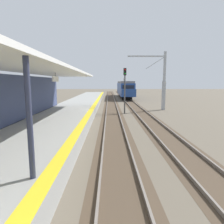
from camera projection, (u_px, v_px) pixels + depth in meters
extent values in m
cube|color=#999993|center=(62.00, 120.00, 16.80)|extent=(5.00, 80.00, 0.90)
cube|color=yellow|center=(88.00, 114.00, 16.76)|extent=(0.50, 80.00, 0.01)
cube|color=#4C4C4C|center=(3.00, 134.00, 12.13)|extent=(0.50, 24.00, 0.90)
cube|color=#384266|center=(1.00, 101.00, 11.83)|extent=(0.40, 24.00, 3.20)
cube|color=silver|center=(39.00, 69.00, 11.59)|extent=(4.40, 24.00, 0.16)
cylinder|color=#2D334C|center=(30.00, 136.00, 5.42)|extent=(0.16, 0.16, 4.27)
cube|color=white|center=(55.00, 79.00, 13.65)|extent=(0.08, 1.40, 0.36)
cylinder|color=#333333|center=(55.00, 74.00, 13.60)|extent=(0.03, 0.03, 0.27)
cube|color=#4C3D2D|center=(113.00, 117.00, 20.88)|extent=(2.34, 120.00, 0.01)
cube|color=slate|center=(106.00, 116.00, 20.86)|extent=(0.08, 120.00, 0.15)
cube|color=slate|center=(120.00, 116.00, 20.88)|extent=(0.08, 120.00, 0.15)
cube|color=#4C3D2D|center=(145.00, 117.00, 20.93)|extent=(2.34, 120.00, 0.01)
cube|color=slate|center=(138.00, 116.00, 20.91)|extent=(0.08, 120.00, 0.15)
cube|color=slate|center=(151.00, 116.00, 20.93)|extent=(0.08, 120.00, 0.15)
cube|color=navy|center=(125.00, 89.00, 47.80)|extent=(2.90, 18.00, 2.70)
cube|color=slate|center=(125.00, 82.00, 47.56)|extent=(2.67, 18.00, 0.44)
cube|color=black|center=(128.00, 88.00, 38.82)|extent=(2.32, 0.06, 1.21)
cube|color=navy|center=(129.00, 93.00, 38.18)|extent=(2.78, 1.60, 1.49)
cube|color=black|center=(131.00, 87.00, 47.76)|extent=(0.04, 15.84, 0.86)
cylinder|color=#333333|center=(124.00, 80.00, 51.03)|extent=(0.06, 0.06, 0.90)
cube|color=black|center=(127.00, 98.00, 42.27)|extent=(2.17, 2.20, 0.72)
cube|color=black|center=(123.00, 94.00, 53.84)|extent=(2.17, 2.20, 0.72)
cylinder|color=#4C4C4C|center=(125.00, 95.00, 22.76)|extent=(0.16, 0.16, 4.40)
cube|color=black|center=(125.00, 72.00, 22.37)|extent=(0.32, 0.24, 0.80)
sphere|color=red|center=(125.00, 70.00, 22.20)|extent=(0.16, 0.16, 0.16)
sphere|color=green|center=(125.00, 74.00, 22.27)|extent=(0.16, 0.16, 0.16)
cube|color=#9EA3A8|center=(164.00, 96.00, 25.87)|extent=(0.40, 0.40, 3.75)
cube|color=#9EA3A8|center=(165.00, 66.00, 25.32)|extent=(0.28, 0.28, 3.75)
cube|color=#9EA3A8|center=(146.00, 56.00, 25.09)|extent=(4.80, 0.16, 0.16)
cylinder|color=#9EA3A8|center=(156.00, 63.00, 25.23)|extent=(2.47, 0.07, 1.60)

